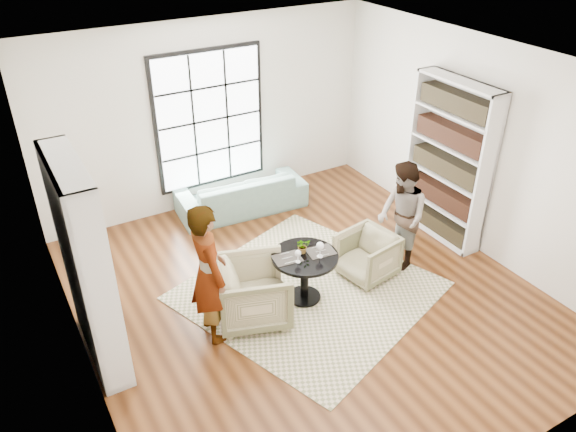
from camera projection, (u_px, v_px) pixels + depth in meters
ground at (307, 295)px, 7.37m from camera, size 6.00×6.00×0.00m
room_shell at (286, 194)px, 7.13m from camera, size 6.00×6.01×6.00m
rug at (309, 291)px, 7.43m from camera, size 3.59×3.59×0.01m
pedestal_table at (305, 267)px, 7.06m from camera, size 0.84×0.84×0.67m
sofa at (241, 193)px, 9.14m from camera, size 2.12×0.96×0.60m
armchair_left at (254, 292)px, 6.79m from camera, size 1.09×1.07×0.79m
armchair_right at (367, 256)px, 7.58m from camera, size 0.81×0.79×0.64m
person_left at (209, 273)px, 6.30m from camera, size 0.44×0.65×1.76m
person_right at (402, 216)px, 7.59m from camera, size 0.76×0.88×1.55m
placemat_left at (287, 258)px, 6.90m from camera, size 0.37×0.30×0.01m
placemat_right at (321, 251)px, 7.03m from camera, size 0.37×0.30×0.01m
cutlery_left at (287, 258)px, 6.90m from camera, size 0.17×0.24×0.01m
cutlery_right at (321, 251)px, 7.03m from camera, size 0.17×0.24×0.01m
wine_glass_left at (298, 254)px, 6.78m from camera, size 0.08×0.08×0.17m
wine_glass_right at (320, 246)px, 6.86m from camera, size 0.10×0.10×0.21m
flower_centerpiece at (303, 246)px, 6.98m from camera, size 0.18×0.16×0.19m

